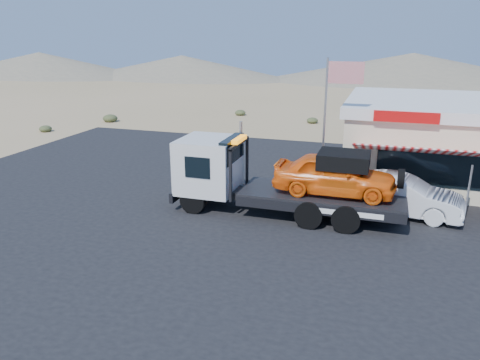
# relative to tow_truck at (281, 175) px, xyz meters

# --- Properties ---
(ground) EXTENTS (120.00, 120.00, 0.00)m
(ground) POSITION_rel_tow_truck_xyz_m (-3.46, -1.74, -1.62)
(ground) COLOR #9B8558
(ground) RESTS_ON ground
(asphalt_lot) EXTENTS (32.00, 24.00, 0.02)m
(asphalt_lot) POSITION_rel_tow_truck_xyz_m (-1.46, 1.26, -1.61)
(asphalt_lot) COLOR black
(asphalt_lot) RESTS_ON ground
(tow_truck) EXTENTS (8.98, 2.66, 3.00)m
(tow_truck) POSITION_rel_tow_truck_xyz_m (0.00, 0.00, 0.00)
(tow_truck) COLOR black
(tow_truck) RESTS_ON asphalt_lot
(white_sedan) EXTENTS (5.00, 2.42, 1.58)m
(white_sedan) POSITION_rel_tow_truck_xyz_m (4.58, 1.36, -0.81)
(white_sedan) COLOR silver
(white_sedan) RESTS_ON asphalt_lot
(jerky_store) EXTENTS (10.40, 9.97, 3.90)m
(jerky_store) POSITION_rel_tow_truck_xyz_m (7.04, 7.24, 0.37)
(jerky_store) COLOR beige
(jerky_store) RESTS_ON asphalt_lot
(flagpole) EXTENTS (1.55, 0.10, 6.00)m
(flagpole) POSITION_rel_tow_truck_xyz_m (1.47, 2.76, 2.15)
(flagpole) COLOR #99999E
(flagpole) RESTS_ON asphalt_lot
(desert_scrub) EXTENTS (23.72, 34.75, 0.67)m
(desert_scrub) POSITION_rel_tow_truck_xyz_m (-17.20, 4.41, -1.33)
(desert_scrub) COLOR #394223
(desert_scrub) RESTS_ON ground
(distant_hills) EXTENTS (126.00, 48.00, 4.20)m
(distant_hills) POSITION_rel_tow_truck_xyz_m (-13.23, 53.40, 0.27)
(distant_hills) COLOR #726B59
(distant_hills) RESTS_ON ground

